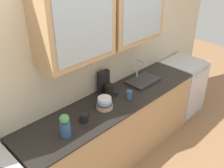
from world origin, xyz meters
TOP-DOWN VIEW (x-y plane):
  - ground_plane at (0.00, 0.00)m, footprint 10.00×10.00m
  - back_wall_unit at (-0.01, 0.31)m, footprint 4.75×0.45m
  - counter at (0.00, 0.00)m, footprint 2.50×0.63m
  - sink_faucet at (0.60, 0.06)m, footprint 0.43×0.28m
  - bowl_stack at (-0.19, -0.03)m, footprint 0.19×0.19m
  - vase at (-0.78, -0.10)m, footprint 0.10×0.10m
  - cup_near_sink at (0.16, -0.08)m, footprint 0.11×0.07m
  - cup_near_bowls at (-0.51, -0.05)m, footprint 0.12×0.09m
  - dishwasher at (1.56, -0.00)m, footprint 0.58×0.61m
  - coffee_maker at (0.05, 0.20)m, footprint 0.17×0.20m

SIDE VIEW (x-z plane):
  - ground_plane at x=0.00m, z-range 0.00..0.00m
  - dishwasher at x=1.56m, z-range 0.00..0.88m
  - counter at x=0.00m, z-range 0.00..0.88m
  - sink_faucet at x=0.60m, z-range 0.76..1.05m
  - cup_near_bowls at x=-0.51m, z-range 0.88..0.97m
  - cup_near_sink at x=0.16m, z-range 0.88..0.98m
  - bowl_stack at x=-0.19m, z-range 0.88..1.01m
  - coffee_maker at x=0.05m, z-range 0.84..1.13m
  - vase at x=-0.78m, z-range 0.88..1.13m
  - back_wall_unit at x=-0.01m, z-range 0.13..2.82m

